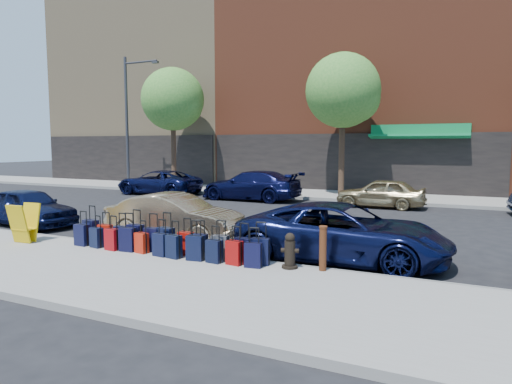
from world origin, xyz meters
The scene contains 41 objects.
ground centered at (0.00, 0.00, 0.00)m, with size 120.00×120.00×0.00m, color black.
sidewalk_near centered at (0.00, -6.50, 0.07)m, with size 60.00×4.00×0.15m, color gray.
sidewalk_far centered at (0.00, 10.00, 0.07)m, with size 60.00×4.00×0.15m, color gray.
curb_near centered at (0.00, -4.48, 0.07)m, with size 60.00×0.08×0.15m, color gray.
curb_far centered at (0.00, 7.98, 0.07)m, with size 60.00×0.08×0.15m, color gray.
building_left centered at (-16.00, 17.98, 7.98)m, with size 15.00×12.12×16.00m.
building_center centered at (0.00, 17.99, 9.98)m, with size 17.00×12.85×20.00m.
tree_left centered at (-9.86, 9.50, 5.41)m, with size 3.80×3.80×7.27m.
tree_center centered at (0.64, 9.50, 5.41)m, with size 3.80×3.80×7.27m.
streetlight centered at (-12.80, 8.80, 4.66)m, with size 2.59×0.18×8.00m.
suitcase_front_0 centered at (-2.52, -4.77, 0.47)m, with size 0.45×0.29×1.01m.
suitcase_front_1 centered at (-2.03, -4.75, 0.42)m, with size 0.38×0.25×0.86m.
suitcase_front_2 centered at (-1.42, -4.83, 0.43)m, with size 0.38×0.22×0.89m.
suitcase_front_3 centered at (-0.99, -4.80, 0.46)m, with size 0.43×0.25×1.00m.
suitcase_front_4 centered at (-0.43, -4.83, 0.45)m, with size 0.40×0.24×0.95m.
suitcase_front_5 centered at (-0.07, -4.78, 0.46)m, with size 0.42×0.25×0.99m.
suitcase_front_6 centered at (0.51, -4.77, 0.43)m, with size 0.38×0.23×0.89m.
suitcase_front_7 centered at (0.92, -4.81, 0.42)m, with size 0.39×0.25×0.88m.
suitcase_front_8 centered at (1.49, -4.84, 0.44)m, with size 0.40×0.25×0.92m.
suitcase_front_9 centered at (2.06, -4.79, 0.43)m, with size 0.38×0.22×0.88m.
suitcase_front_10 centered at (2.50, -4.83, 0.45)m, with size 0.42×0.29×0.94m.
suitcase_back_0 centered at (-2.51, -5.09, 0.43)m, with size 0.39×0.24×0.91m.
suitcase_back_1 centered at (-2.00, -5.10, 0.41)m, with size 0.38×0.26×0.83m.
suitcase_back_2 centered at (-1.43, -5.15, 0.42)m, with size 0.38×0.25×0.86m.
suitcase_back_3 centered at (-0.99, -5.08, 0.45)m, with size 0.42×0.26×0.95m.
suitcase_back_4 centered at (-0.57, -5.08, 0.40)m, with size 0.37×0.25×0.80m.
suitcase_back_5 centered at (0.04, -5.13, 0.42)m, with size 0.39×0.26×0.88m.
suitcase_back_6 centered at (0.44, -5.16, 0.42)m, with size 0.40×0.27×0.87m.
suitcase_back_7 centered at (1.00, -5.12, 0.44)m, with size 0.41×0.27×0.92m.
suitcase_back_8 centered at (1.49, -5.12, 0.41)m, with size 0.37×0.24×0.83m.
suitcase_back_9 centered at (1.99, -5.07, 0.42)m, with size 0.38×0.25×0.86m.
suitcase_back_10 centered at (2.45, -5.09, 0.42)m, with size 0.39×0.26×0.86m.
fire_hydrant centered at (3.18, -4.81, 0.50)m, with size 0.39×0.34×0.76m.
bollard centered at (3.87, -4.69, 0.64)m, with size 0.17×0.17×0.94m.
display_rack centered at (-4.22, -5.45, 0.66)m, with size 0.62×0.68×1.04m.
car_near_0 centered at (-6.99, -3.14, 0.65)m, with size 1.54×3.83×1.30m, color #0C1336.
car_near_1 centered at (-1.16, -2.84, 0.67)m, with size 1.42×4.08×1.34m, color #9E8461.
car_near_2 centered at (3.90, -3.20, 0.69)m, with size 2.31×5.00×1.39m, color #0C1238.
car_far_0 centered at (-9.17, 6.86, 0.68)m, with size 2.24×4.86×1.35m, color #0D123B.
car_far_1 centered at (-3.35, 6.69, 0.74)m, with size 2.07×5.10×1.48m, color #0C0E35.
car_far_2 centered at (3.02, 6.70, 0.65)m, with size 1.54×3.83×1.30m, color tan.
Camera 1 is at (6.60, -13.72, 2.78)m, focal length 32.00 mm.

